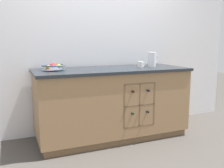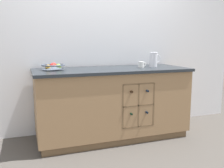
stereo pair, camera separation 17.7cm
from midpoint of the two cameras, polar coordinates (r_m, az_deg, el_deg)
The scene contains 6 objects.
ground_plane at distance 3.41m, azimuth 1.52°, elevation -11.91°, with size 14.00×14.00×0.00m, color #4C4742.
back_wall at distance 3.58m, azimuth -0.90°, elevation 9.98°, with size 4.40×0.06×2.55m, color white.
kitchen_island at distance 3.27m, azimuth 1.60°, elevation -4.33°, with size 1.97×0.78×0.91m.
fruit_bowl at distance 3.07m, azimuth -11.66°, elevation 3.96°, with size 0.28×0.28×0.09m.
white_pitcher at distance 3.49m, azimuth 10.91°, elevation 5.59°, with size 0.17×0.11×0.20m.
ceramic_mug at distance 3.36m, azimuth 8.27°, elevation 4.42°, with size 0.11×0.08×0.08m.
Camera 2 is at (-1.06, -3.00, 1.24)m, focal length 40.00 mm.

